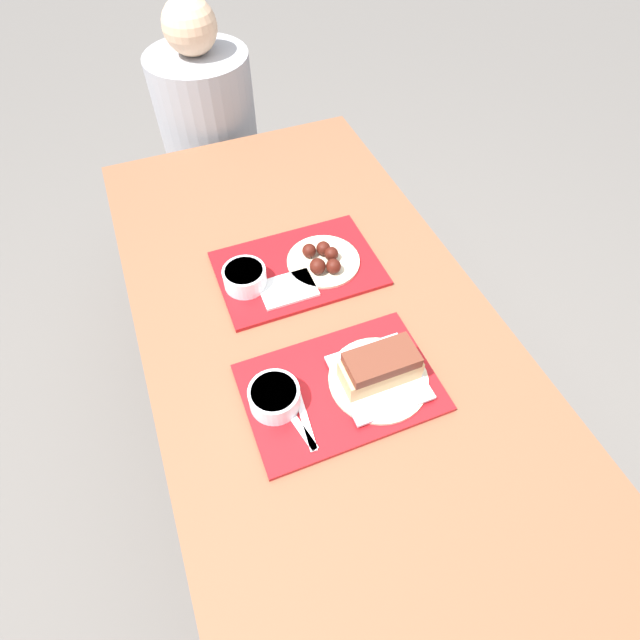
{
  "coord_description": "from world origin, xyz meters",
  "views": [
    {
      "loc": [
        -0.29,
        -0.7,
        1.79
      ],
      "look_at": [
        -0.01,
        0.01,
        0.82
      ],
      "focal_mm": 28.0,
      "sensor_mm": 36.0,
      "label": 1
    }
  ],
  "objects_px": {
    "brisket_sandwich_plate": "(380,371)",
    "wings_plate_far": "(323,259)",
    "tray_near": "(340,387)",
    "bowl_coleslaw_far": "(245,277)",
    "tray_far": "(298,268)",
    "bowl_coleslaw_near": "(274,396)",
    "person_seated_across": "(207,118)"
  },
  "relations": [
    {
      "from": "wings_plate_far",
      "to": "person_seated_across",
      "type": "xyz_separation_m",
      "value": [
        -0.11,
        0.93,
        -0.06
      ]
    },
    {
      "from": "bowl_coleslaw_far",
      "to": "wings_plate_far",
      "type": "distance_m",
      "value": 0.22
    },
    {
      "from": "tray_near",
      "to": "tray_far",
      "type": "distance_m",
      "value": 0.4
    },
    {
      "from": "bowl_coleslaw_near",
      "to": "brisket_sandwich_plate",
      "type": "bearing_deg",
      "value": -7.22
    },
    {
      "from": "tray_far",
      "to": "bowl_coleslaw_near",
      "type": "xyz_separation_m",
      "value": [
        -0.19,
        -0.38,
        0.04
      ]
    },
    {
      "from": "tray_near",
      "to": "bowl_coleslaw_far",
      "type": "relative_size",
      "value": 3.85
    },
    {
      "from": "tray_far",
      "to": "bowl_coleslaw_far",
      "type": "relative_size",
      "value": 3.85
    },
    {
      "from": "brisket_sandwich_plate",
      "to": "wings_plate_far",
      "type": "relative_size",
      "value": 1.14
    },
    {
      "from": "brisket_sandwich_plate",
      "to": "wings_plate_far",
      "type": "xyz_separation_m",
      "value": [
        0.02,
        0.4,
        -0.02
      ]
    },
    {
      "from": "tray_far",
      "to": "bowl_coleslaw_near",
      "type": "distance_m",
      "value": 0.43
    },
    {
      "from": "bowl_coleslaw_near",
      "to": "bowl_coleslaw_far",
      "type": "bearing_deg",
      "value": 83.81
    },
    {
      "from": "bowl_coleslaw_far",
      "to": "tray_near",
      "type": "bearing_deg",
      "value": -73.63
    },
    {
      "from": "brisket_sandwich_plate",
      "to": "bowl_coleslaw_far",
      "type": "xyz_separation_m",
      "value": [
        -0.2,
        0.4,
        -0.01
      ]
    },
    {
      "from": "tray_far",
      "to": "bowl_coleslaw_near",
      "type": "relative_size",
      "value": 3.85
    },
    {
      "from": "brisket_sandwich_plate",
      "to": "person_seated_across",
      "type": "distance_m",
      "value": 1.33
    },
    {
      "from": "bowl_coleslaw_near",
      "to": "bowl_coleslaw_far",
      "type": "distance_m",
      "value": 0.37
    },
    {
      "from": "tray_far",
      "to": "brisket_sandwich_plate",
      "type": "height_order",
      "value": "brisket_sandwich_plate"
    },
    {
      "from": "bowl_coleslaw_near",
      "to": "wings_plate_far",
      "type": "height_order",
      "value": "bowl_coleslaw_near"
    },
    {
      "from": "bowl_coleslaw_near",
      "to": "person_seated_across",
      "type": "xyz_separation_m",
      "value": [
        0.15,
        1.29,
        -0.07
      ]
    },
    {
      "from": "brisket_sandwich_plate",
      "to": "person_seated_across",
      "type": "relative_size",
      "value": 0.32
    },
    {
      "from": "bowl_coleslaw_near",
      "to": "brisket_sandwich_plate",
      "type": "height_order",
      "value": "brisket_sandwich_plate"
    },
    {
      "from": "tray_near",
      "to": "bowl_coleslaw_near",
      "type": "relative_size",
      "value": 3.85
    },
    {
      "from": "tray_near",
      "to": "bowl_coleslaw_near",
      "type": "height_order",
      "value": "bowl_coleslaw_near"
    },
    {
      "from": "brisket_sandwich_plate",
      "to": "wings_plate_far",
      "type": "bearing_deg",
      "value": 87.05
    },
    {
      "from": "tray_near",
      "to": "person_seated_across",
      "type": "distance_m",
      "value": 1.31
    },
    {
      "from": "tray_near",
      "to": "brisket_sandwich_plate",
      "type": "bearing_deg",
      "value": -11.05
    },
    {
      "from": "tray_far",
      "to": "bowl_coleslaw_far",
      "type": "distance_m",
      "value": 0.16
    },
    {
      "from": "tray_far",
      "to": "bowl_coleslaw_near",
      "type": "height_order",
      "value": "bowl_coleslaw_near"
    },
    {
      "from": "tray_near",
      "to": "brisket_sandwich_plate",
      "type": "xyz_separation_m",
      "value": [
        0.09,
        -0.02,
        0.04
      ]
    },
    {
      "from": "brisket_sandwich_plate",
      "to": "tray_far",
      "type": "bearing_deg",
      "value": 96.82
    },
    {
      "from": "bowl_coleslaw_near",
      "to": "person_seated_across",
      "type": "relative_size",
      "value": 0.16
    },
    {
      "from": "tray_near",
      "to": "brisket_sandwich_plate",
      "type": "height_order",
      "value": "brisket_sandwich_plate"
    }
  ]
}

